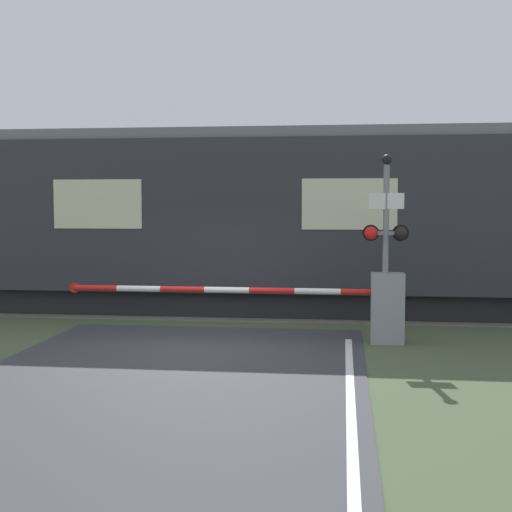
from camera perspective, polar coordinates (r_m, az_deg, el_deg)
ground_plane at (r=12.81m, az=-4.73°, el=-7.32°), size 80.00×80.00×0.00m
track_bed at (r=17.06m, az=-1.73°, el=-4.32°), size 36.00×3.20×0.13m
train at (r=16.67m, az=7.42°, el=2.82°), size 20.09×2.89×4.22m
crossing_barrier at (r=13.27m, az=8.20°, el=-3.88°), size 6.36×0.44×1.29m
signal_post at (r=13.22m, az=10.35°, el=1.57°), size 0.84×0.26×3.45m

